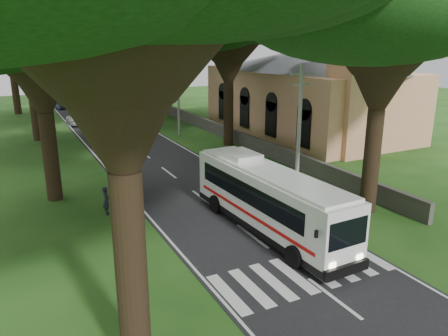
# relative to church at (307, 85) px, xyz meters

# --- Properties ---
(ground) EXTENTS (140.00, 140.00, 0.00)m
(ground) POSITION_rel_church_xyz_m (-17.86, -21.55, -4.91)
(ground) COLOR #1B4614
(ground) RESTS_ON ground
(road) EXTENTS (8.00, 120.00, 0.04)m
(road) POSITION_rel_church_xyz_m (-17.86, 3.45, -4.90)
(road) COLOR black
(road) RESTS_ON ground
(crosswalk) EXTENTS (8.00, 3.00, 0.01)m
(crosswalk) POSITION_rel_church_xyz_m (-17.86, -23.55, -4.91)
(crosswalk) COLOR silver
(crosswalk) RESTS_ON ground
(property_wall) EXTENTS (0.35, 50.00, 1.20)m
(property_wall) POSITION_rel_church_xyz_m (-8.86, 2.45, -4.31)
(property_wall) COLOR #383533
(property_wall) RESTS_ON ground
(church) EXTENTS (14.00, 24.00, 11.60)m
(church) POSITION_rel_church_xyz_m (0.00, 0.00, 0.00)
(church) COLOR #E4A56F
(church) RESTS_ON ground
(pole_near) EXTENTS (1.60, 0.24, 8.00)m
(pole_near) POSITION_rel_church_xyz_m (-12.36, -15.55, -0.73)
(pole_near) COLOR gray
(pole_near) RESTS_ON ground
(pole_mid) EXTENTS (1.60, 0.24, 8.00)m
(pole_mid) POSITION_rel_church_xyz_m (-12.36, 4.45, -0.73)
(pole_mid) COLOR gray
(pole_mid) RESTS_ON ground
(pole_far) EXTENTS (1.60, 0.24, 8.00)m
(pole_far) POSITION_rel_church_xyz_m (-12.36, 24.45, -0.73)
(pole_far) COLOR gray
(pole_far) RESTS_ON ground
(tree_l_mida) EXTENTS (13.49, 13.49, 13.60)m
(tree_l_mida) POSITION_rel_church_xyz_m (-25.86, -9.55, 5.69)
(tree_l_mida) COLOR black
(tree_l_mida) RESTS_ON ground
(tree_l_midb) EXTENTS (15.48, 15.48, 14.00)m
(tree_l_midb) POSITION_rel_church_xyz_m (-25.36, 8.45, 5.73)
(tree_l_midb) COLOR black
(tree_l_midb) RESTS_ON ground
(tree_l_far) EXTENTS (13.35, 13.35, 13.75)m
(tree_l_far) POSITION_rel_church_xyz_m (-26.36, 26.45, 5.87)
(tree_l_far) COLOR black
(tree_l_far) RESTS_ON ground
(tree_r_mida) EXTENTS (13.89, 13.89, 14.53)m
(tree_r_mida) POSITION_rel_church_xyz_m (-9.86, -1.55, 6.54)
(tree_r_mida) COLOR black
(tree_r_mida) RESTS_ON ground
(tree_r_midb) EXTENTS (14.70, 14.70, 13.85)m
(tree_r_midb) POSITION_rel_church_xyz_m (-10.36, 16.45, 5.73)
(tree_r_midb) COLOR black
(tree_r_midb) RESTS_ON ground
(tree_r_far) EXTENTS (12.78, 12.78, 15.33)m
(tree_r_far) POSITION_rel_church_xyz_m (-9.36, 34.45, 7.49)
(tree_r_far) COLOR black
(tree_r_far) RESTS_ON ground
(coach_bus) EXTENTS (2.90, 10.99, 3.22)m
(coach_bus) POSITION_rel_church_xyz_m (-16.82, -19.24, -3.18)
(coach_bus) COLOR white
(coach_bus) RESTS_ON ground
(distant_car_a) EXTENTS (1.80, 4.17, 1.40)m
(distant_car_a) POSITION_rel_church_xyz_m (-20.86, 15.05, -4.18)
(distant_car_a) COLOR #B1B0B5
(distant_car_a) RESTS_ON road
(distant_car_b) EXTENTS (1.95, 3.78, 1.18)m
(distant_car_b) POSITION_rel_church_xyz_m (-20.86, 28.76, -4.29)
(distant_car_b) COLOR #21254D
(distant_car_b) RESTS_ON road
(distant_car_c) EXTENTS (2.73, 4.74, 1.29)m
(distant_car_c) POSITION_rel_church_xyz_m (-16.36, 42.47, -4.23)
(distant_car_c) COLOR #9E2C17
(distant_car_c) RESTS_ON road
(pedestrian) EXTENTS (0.45, 0.62, 1.58)m
(pedestrian) POSITION_rel_church_xyz_m (-23.58, -13.40, -4.12)
(pedestrian) COLOR black
(pedestrian) RESTS_ON ground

